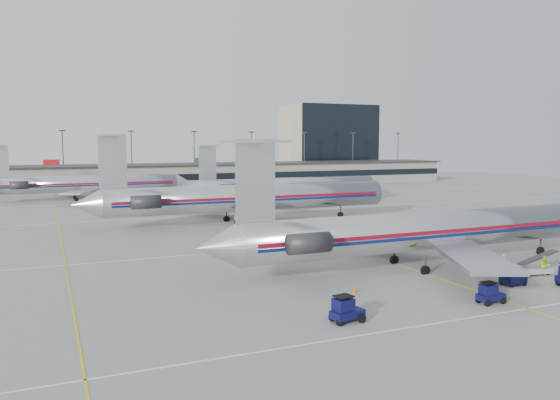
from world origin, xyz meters
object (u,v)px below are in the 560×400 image
jet_foreground (427,230)px  jet_second_row (246,197)px  tug_center (490,294)px  belt_loader (533,269)px

jet_foreground → jet_second_row: jet_second_row is taller
tug_center → jet_foreground: bearing=74.3°
jet_second_row → tug_center: 45.80m
jet_second_row → tug_center: (2.80, -45.62, -3.06)m
jet_foreground → belt_loader: bearing=-44.2°
tug_center → jet_second_row: bearing=94.3°
jet_second_row → belt_loader: bearing=-72.2°
tug_center → belt_loader: (10.16, 5.20, -0.16)m
jet_second_row → tug_center: size_ratio=24.58×
jet_foreground → tug_center: bearing=-106.5°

